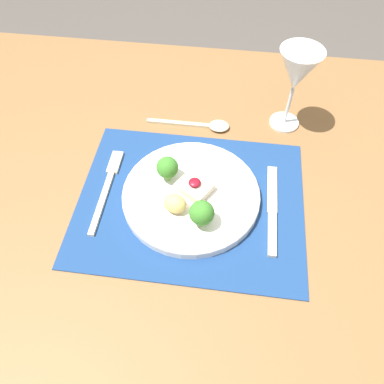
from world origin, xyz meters
name	(u,v)px	position (x,y,z in m)	size (l,w,h in m)	color
ground_plane	(191,319)	(0.00, 0.00, 0.00)	(8.00, 8.00, 0.00)	#4C4742
dining_table	(191,222)	(0.00, 0.00, 0.67)	(1.49, 1.10, 0.75)	brown
placemat	(191,201)	(0.00, 0.00, 0.75)	(0.46, 0.37, 0.00)	navy
dinner_plate	(191,194)	(0.00, 0.00, 0.77)	(0.28, 0.28, 0.07)	white
fork	(108,184)	(-0.18, 0.02, 0.76)	(0.02, 0.22, 0.01)	beige
knife	(272,214)	(0.16, -0.01, 0.76)	(0.02, 0.22, 0.01)	beige
spoon	(207,125)	(0.01, 0.22, 0.75)	(0.20, 0.04, 0.01)	beige
wine_glass_near	(297,73)	(0.19, 0.26, 0.89)	(0.09, 0.09, 0.20)	white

